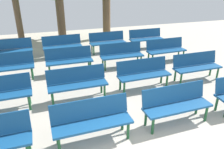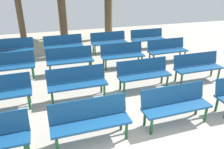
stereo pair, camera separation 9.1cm
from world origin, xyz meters
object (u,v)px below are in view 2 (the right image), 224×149
object	(u,v)px
bench_r2_c0	(9,65)
bench_r3_c1	(64,44)
bench_r1_c1	(77,81)
bench_r0_c1	(90,119)
bench_r1_c3	(197,65)
bench_r3_c0	(13,48)
bench_r1_c2	(143,72)
bench_r2_c1	(70,58)
bench_r2_c2	(122,54)
bench_r2_c3	(167,49)
bench_r3_c3	(147,37)
bench_r3_c2	(109,41)
bench_r0_c2	(175,103)

from	to	relation	value
bench_r2_c0	bench_r3_c1	distance (m)	2.68
bench_r1_c1	bench_r2_c0	distance (m)	2.69
bench_r0_c1	bench_r1_c3	world-z (taller)	same
bench_r1_c3	bench_r3_c0	bearing A→B (deg)	147.16
bench_r1_c2	bench_r3_c1	distance (m)	4.21
bench_r0_c1	bench_r2_c1	size ratio (longest dim) A/B	1.00
bench_r2_c2	bench_r2_c3	bearing A→B (deg)	2.19
bench_r0_c1	bench_r1_c1	bearing A→B (deg)	88.27
bench_r0_c1	bench_r1_c2	bearing A→B (deg)	41.09
bench_r1_c1	bench_r3_c0	size ratio (longest dim) A/B	1.00
bench_r2_c1	bench_r3_c0	distance (m)	2.75
bench_r3_c3	bench_r0_c1	bearing A→B (deg)	-125.43
bench_r3_c1	bench_r3_c2	world-z (taller)	same
bench_r0_c2	bench_r1_c1	world-z (taller)	same
bench_r0_c2	bench_r1_c2	size ratio (longest dim) A/B	1.00
bench_r2_c1	bench_r3_c1	size ratio (longest dim) A/B	0.99
bench_r2_c0	bench_r2_c2	bearing A→B (deg)	-0.89
bench_r3_c2	bench_r2_c3	bearing A→B (deg)	-45.84
bench_r2_c1	bench_r3_c3	xyz separation A→B (m)	(3.85, 1.87, 0.00)
bench_r0_c1	bench_r3_c0	size ratio (longest dim) A/B	1.00
bench_r0_c1	bench_r2_c0	world-z (taller)	same
bench_r0_c1	bench_r3_c2	world-z (taller)	same
bench_r2_c1	bench_r2_c2	bearing A→B (deg)	-0.27
bench_r0_c1	bench_r0_c2	distance (m)	1.96
bench_r2_c2	bench_r3_c0	bearing A→B (deg)	155.59
bench_r0_c2	bench_r2_c2	size ratio (longest dim) A/B	1.00
bench_r0_c2	bench_r3_c3	distance (m)	5.87
bench_r1_c1	bench_r1_c2	distance (m)	1.99
bench_r0_c1	bench_r1_c3	distance (m)	4.30
bench_r1_c2	bench_r3_c3	world-z (taller)	same
bench_r2_c0	bench_r3_c3	bearing A→B (deg)	17.17
bench_r2_c0	bench_r2_c2	distance (m)	3.89
bench_r2_c2	bench_r0_c2	bearing A→B (deg)	-89.47
bench_r2_c2	bench_r0_c1	bearing A→B (deg)	-117.46
bench_r0_c1	bench_r2_c2	xyz separation A→B (m)	(1.98, 3.67, 0.00)
bench_r0_c1	bench_r3_c2	size ratio (longest dim) A/B	1.00
bench_r0_c2	bench_r2_c1	world-z (taller)	same
bench_r1_c2	bench_r1_c3	xyz separation A→B (m)	(1.89, 0.01, 0.00)
bench_r2_c3	bench_r3_c0	bearing A→B (deg)	161.33
bench_r2_c2	bench_r3_c1	xyz separation A→B (m)	(-1.97, 1.86, 0.00)
bench_r1_c3	bench_r2_c3	xyz separation A→B (m)	(-0.02, 1.88, 0.00)
bench_r2_c3	bench_r3_c2	size ratio (longest dim) A/B	1.00
bench_r3_c1	bench_r1_c3	bearing A→B (deg)	-45.30
bench_r0_c2	bench_r3_c1	world-z (taller)	same
bench_r2_c2	bench_r3_c0	xyz separation A→B (m)	(-3.96, 1.87, 0.00)
bench_r0_c1	bench_r3_c0	xyz separation A→B (m)	(-1.99, 5.54, 0.00)
bench_r2_c0	bench_r3_c1	size ratio (longest dim) A/B	1.00
bench_r1_c1	bench_r1_c2	world-z (taller)	same
bench_r1_c1	bench_r1_c2	xyz separation A→B (m)	(1.99, 0.04, 0.00)
bench_r0_c1	bench_r3_c3	size ratio (longest dim) A/B	1.00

